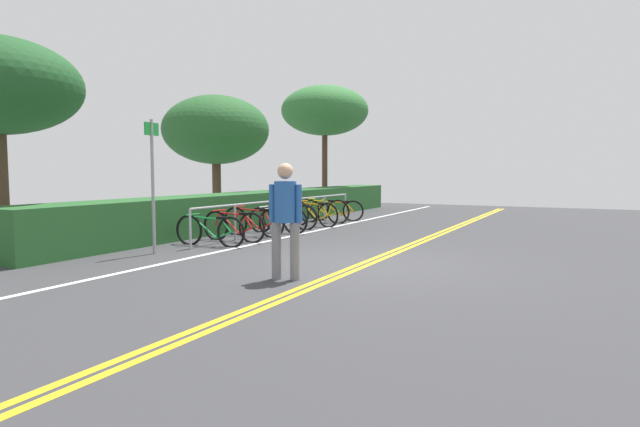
{
  "coord_description": "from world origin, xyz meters",
  "views": [
    {
      "loc": [
        -8.4,
        -3.42,
        1.58
      ],
      "look_at": [
        2.0,
        1.91,
        0.64
      ],
      "focal_mm": 30.13,
      "sensor_mm": 36.0,
      "label": 1
    }
  ],
  "objects_px": {
    "bicycle_7": "(336,210)",
    "pedestrian": "(285,213)",
    "bicycle_4": "(289,216)",
    "tree_mid": "(216,130)",
    "sign_post_near": "(153,174)",
    "bicycle_2": "(253,222)",
    "bicycle_1": "(234,226)",
    "bicycle_3": "(278,220)",
    "bicycle_5": "(314,214)",
    "bike_rack": "(286,207)",
    "tree_far_right": "(325,111)",
    "bicycle_0": "(210,231)",
    "bicycle_6": "(323,211)"
  },
  "relations": [
    {
      "from": "bicycle_1",
      "to": "tree_far_right",
      "type": "height_order",
      "value": "tree_far_right"
    },
    {
      "from": "sign_post_near",
      "to": "tree_far_right",
      "type": "bearing_deg",
      "value": 11.16
    },
    {
      "from": "bicycle_6",
      "to": "bicycle_4",
      "type": "bearing_deg",
      "value": 178.66
    },
    {
      "from": "bicycle_1",
      "to": "pedestrian",
      "type": "xyz_separation_m",
      "value": [
        -3.13,
        -3.22,
        0.63
      ]
    },
    {
      "from": "bicycle_3",
      "to": "pedestrian",
      "type": "distance_m",
      "value": 5.93
    },
    {
      "from": "pedestrian",
      "to": "bicycle_5",
      "type": "bearing_deg",
      "value": 24.72
    },
    {
      "from": "bicycle_0",
      "to": "bicycle_2",
      "type": "bearing_deg",
      "value": 4.17
    },
    {
      "from": "bicycle_7",
      "to": "bicycle_3",
      "type": "bearing_deg",
      "value": -178.1
    },
    {
      "from": "bicycle_4",
      "to": "tree_far_right",
      "type": "height_order",
      "value": "tree_far_right"
    },
    {
      "from": "bicycle_7",
      "to": "pedestrian",
      "type": "bearing_deg",
      "value": -159.15
    },
    {
      "from": "pedestrian",
      "to": "tree_mid",
      "type": "bearing_deg",
      "value": 43.6
    },
    {
      "from": "bike_rack",
      "to": "pedestrian",
      "type": "relative_size",
      "value": 4.5
    },
    {
      "from": "bicycle_1",
      "to": "bicycle_7",
      "type": "xyz_separation_m",
      "value": [
        5.56,
        0.09,
        -0.01
      ]
    },
    {
      "from": "bicycle_1",
      "to": "bicycle_0",
      "type": "bearing_deg",
      "value": -179.86
    },
    {
      "from": "bike_rack",
      "to": "pedestrian",
      "type": "distance_m",
      "value": 6.38
    },
    {
      "from": "bicycle_2",
      "to": "bicycle_3",
      "type": "distance_m",
      "value": 0.88
    },
    {
      "from": "bicycle_7",
      "to": "tree_mid",
      "type": "height_order",
      "value": "tree_mid"
    },
    {
      "from": "sign_post_near",
      "to": "bicycle_4",
      "type": "bearing_deg",
      "value": -0.91
    },
    {
      "from": "bicycle_3",
      "to": "bicycle_4",
      "type": "distance_m",
      "value": 0.96
    },
    {
      "from": "bicycle_0",
      "to": "bicycle_1",
      "type": "bearing_deg",
      "value": 0.14
    },
    {
      "from": "sign_post_near",
      "to": "tree_mid",
      "type": "bearing_deg",
      "value": 28.41
    },
    {
      "from": "bicycle_3",
      "to": "bicycle_7",
      "type": "distance_m",
      "value": 3.73
    },
    {
      "from": "sign_post_near",
      "to": "tree_far_right",
      "type": "relative_size",
      "value": 0.51
    },
    {
      "from": "bicycle_6",
      "to": "tree_far_right",
      "type": "bearing_deg",
      "value": 26.22
    },
    {
      "from": "bicycle_1",
      "to": "bicycle_3",
      "type": "relative_size",
      "value": 1.03
    },
    {
      "from": "pedestrian",
      "to": "tree_far_right",
      "type": "relative_size",
      "value": 0.34
    },
    {
      "from": "bicycle_1",
      "to": "bicycle_6",
      "type": "bearing_deg",
      "value": 1.6
    },
    {
      "from": "bicycle_7",
      "to": "tree_far_right",
      "type": "height_order",
      "value": "tree_far_right"
    },
    {
      "from": "bicycle_3",
      "to": "tree_mid",
      "type": "bearing_deg",
      "value": 58.68
    },
    {
      "from": "bike_rack",
      "to": "bicycle_7",
      "type": "height_order",
      "value": "bike_rack"
    },
    {
      "from": "tree_far_right",
      "to": "bicycle_1",
      "type": "bearing_deg",
      "value": -165.03
    },
    {
      "from": "pedestrian",
      "to": "bike_rack",
      "type": "bearing_deg",
      "value": 30.65
    },
    {
      "from": "tree_mid",
      "to": "bicycle_4",
      "type": "bearing_deg",
      "value": -110.58
    },
    {
      "from": "bicycle_4",
      "to": "tree_mid",
      "type": "height_order",
      "value": "tree_mid"
    },
    {
      "from": "bike_rack",
      "to": "bicycle_0",
      "type": "bearing_deg",
      "value": -179.33
    },
    {
      "from": "sign_post_near",
      "to": "bicycle_2",
      "type": "bearing_deg",
      "value": -2.31
    },
    {
      "from": "tree_far_right",
      "to": "bicycle_5",
      "type": "bearing_deg",
      "value": -156.15
    },
    {
      "from": "tree_far_right",
      "to": "bicycle_2",
      "type": "bearing_deg",
      "value": -164.24
    },
    {
      "from": "tree_mid",
      "to": "bicycle_1",
      "type": "bearing_deg",
      "value": -138.2
    },
    {
      "from": "bicycle_4",
      "to": "tree_mid",
      "type": "relative_size",
      "value": 0.42
    },
    {
      "from": "bike_rack",
      "to": "tree_far_right",
      "type": "relative_size",
      "value": 1.52
    },
    {
      "from": "bicycle_5",
      "to": "sign_post_near",
      "type": "relative_size",
      "value": 0.69
    },
    {
      "from": "bicycle_2",
      "to": "bicycle_4",
      "type": "relative_size",
      "value": 1.08
    },
    {
      "from": "bicycle_1",
      "to": "bicycle_5",
      "type": "height_order",
      "value": "bicycle_5"
    },
    {
      "from": "bicycle_5",
      "to": "pedestrian",
      "type": "xyz_separation_m",
      "value": [
        -6.87,
        -3.16,
        0.62
      ]
    },
    {
      "from": "bicycle_3",
      "to": "bicycle_5",
      "type": "distance_m",
      "value": 1.91
    },
    {
      "from": "bicycle_2",
      "to": "bicycle_7",
      "type": "distance_m",
      "value": 4.59
    },
    {
      "from": "bicycle_5",
      "to": "bicycle_1",
      "type": "bearing_deg",
      "value": 179.21
    },
    {
      "from": "tree_far_right",
      "to": "tree_mid",
      "type": "bearing_deg",
      "value": 169.88
    },
    {
      "from": "pedestrian",
      "to": "sign_post_near",
      "type": "bearing_deg",
      "value": 74.7
    }
  ]
}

